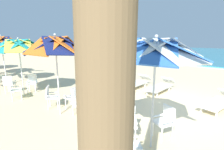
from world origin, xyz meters
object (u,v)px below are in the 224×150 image
(sun_lounger_0, at_px, (219,101))
(sun_lounger_2, at_px, (137,83))
(plastic_chair_1, at_px, (128,121))
(plastic_chair_4, at_px, (51,95))
(beach_umbrella_0, at_px, (156,51))
(plastic_chair_0, at_px, (127,145))
(plastic_chair_6, at_px, (9,83))
(sun_lounger_1, at_px, (161,86))
(beach_umbrella_2, at_px, (19,46))
(beach_umbrella_1, at_px, (56,46))
(beach_umbrella_3, at_px, (1,42))
(plastic_chair_5, at_px, (73,96))
(plastic_chair_8, at_px, (14,89))
(plastic_chair_2, at_px, (165,120))
(plastic_chair_7, at_px, (32,82))
(plastic_chair_3, at_px, (81,101))

(sun_lounger_0, bearing_deg, sun_lounger_2, 174.11)
(plastic_chair_1, bearing_deg, plastic_chair_4, -176.72)
(beach_umbrella_0, distance_m, plastic_chair_4, 4.44)
(plastic_chair_0, relative_size, plastic_chair_6, 1.00)
(plastic_chair_4, distance_m, sun_lounger_1, 5.17)
(beach_umbrella_2, distance_m, sun_lounger_2, 5.96)
(beach_umbrella_1, distance_m, sun_lounger_0, 6.25)
(beach_umbrella_3, distance_m, sun_lounger_0, 10.94)
(beach_umbrella_2, bearing_deg, beach_umbrella_3, 176.02)
(beach_umbrella_1, xyz_separation_m, sun_lounger_0, (4.15, 4.18, -2.08))
(sun_lounger_2, bearing_deg, plastic_chair_5, -94.06)
(plastic_chair_1, xyz_separation_m, plastic_chair_8, (-5.38, -0.76, 0.00))
(plastic_chair_2, relative_size, plastic_chair_4, 1.00)
(plastic_chair_0, bearing_deg, plastic_chair_5, 160.74)
(beach_umbrella_3, bearing_deg, plastic_chair_7, 8.40)
(beach_umbrella_0, bearing_deg, plastic_chair_4, -176.24)
(plastic_chair_5, distance_m, plastic_chair_7, 3.36)
(plastic_chair_3, bearing_deg, sun_lounger_2, 95.07)
(beach_umbrella_0, xyz_separation_m, plastic_chair_2, (0.07, 0.62, -1.84))
(plastic_chair_3, bearing_deg, beach_umbrella_1, -144.99)
(plastic_chair_8, bearing_deg, sun_lounger_2, 59.15)
(plastic_chair_4, bearing_deg, plastic_chair_0, -9.37)
(plastic_chair_6, relative_size, sun_lounger_1, 0.40)
(sun_lounger_0, xyz_separation_m, sun_lounger_2, (-3.88, 0.40, 0.00))
(beach_umbrella_1, height_order, plastic_chair_8, beach_umbrella_1)
(plastic_chair_0, relative_size, sun_lounger_1, 0.40)
(beach_umbrella_3, bearing_deg, plastic_chair_6, -14.03)
(plastic_chair_5, relative_size, sun_lounger_0, 0.39)
(plastic_chair_0, distance_m, plastic_chair_2, 1.54)
(plastic_chair_5, height_order, sun_lounger_0, plastic_chair_5)
(plastic_chair_4, xyz_separation_m, sun_lounger_2, (1.00, 4.46, -0.22))
(plastic_chair_2, bearing_deg, plastic_chair_8, -166.68)
(plastic_chair_0, bearing_deg, sun_lounger_0, 79.07)
(plastic_chair_5, bearing_deg, sun_lounger_0, 40.62)
(beach_umbrella_0, xyz_separation_m, plastic_chair_7, (-6.67, 0.24, -1.84))
(plastic_chair_3, xyz_separation_m, plastic_chair_5, (-0.65, 0.16, 0.00))
(plastic_chair_0, relative_size, plastic_chair_8, 1.00)
(plastic_chair_1, xyz_separation_m, beach_umbrella_3, (-8.49, -0.06, 1.92))
(plastic_chair_1, distance_m, plastic_chair_3, 2.02)
(beach_umbrella_0, height_order, sun_lounger_0, beach_umbrella_0)
(sun_lounger_0, bearing_deg, plastic_chair_7, -154.71)
(beach_umbrella_1, relative_size, plastic_chair_3, 3.19)
(beach_umbrella_1, xyz_separation_m, plastic_chair_3, (0.63, 0.44, -1.86))
(plastic_chair_3, xyz_separation_m, plastic_chair_4, (-1.37, -0.32, 0.00))
(plastic_chair_3, distance_m, beach_umbrella_2, 4.13)
(beach_umbrella_0, distance_m, beach_umbrella_1, 3.32)
(plastic_chair_6, bearing_deg, plastic_chair_5, 11.67)
(plastic_chair_4, xyz_separation_m, sun_lounger_1, (2.29, 4.63, -0.22))
(beach_umbrella_0, bearing_deg, plastic_chair_2, 83.23)
(plastic_chair_3, height_order, beach_umbrella_3, beach_umbrella_3)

